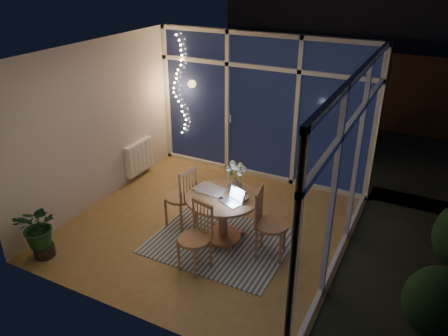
{
  "coord_description": "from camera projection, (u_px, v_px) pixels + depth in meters",
  "views": [
    {
      "loc": [
        2.76,
        -4.87,
        3.69
      ],
      "look_at": [
        0.14,
        0.25,
        0.91
      ],
      "focal_mm": 35.0,
      "sensor_mm": 36.0,
      "label": 1
    }
  ],
  "objects": [
    {
      "name": "garden_shrubs",
      "position": [
        251.0,
        122.0,
        9.5
      ],
      "size": [
        0.9,
        0.9,
        0.9
      ],
      "primitive_type": "sphere",
      "color": "black",
      "rests_on": "ground"
    },
    {
      "name": "potted_plant",
      "position": [
        40.0,
        232.0,
        5.83
      ],
      "size": [
        0.67,
        0.63,
        0.76
      ],
      "primitive_type": "imported",
      "rotation": [
        0.0,
        0.0,
        0.35
      ],
      "color": "#17401E",
      "rests_on": "floor"
    },
    {
      "name": "flower_vase",
      "position": [
        235.0,
        184.0,
        6.15
      ],
      "size": [
        0.2,
        0.2,
        0.21
      ],
      "primitive_type": "imported",
      "rotation": [
        0.0,
        0.0,
        -0.0
      ],
      "color": "silver",
      "rests_on": "dining_table"
    },
    {
      "name": "window_wall_right",
      "position": [
        349.0,
        177.0,
        5.27
      ],
      "size": [
        0.1,
        4.0,
        2.6
      ],
      "primitive_type": "cube",
      "color": "silver",
      "rests_on": "floor"
    },
    {
      "name": "wall_right",
      "position": [
        352.0,
        178.0,
        5.26
      ],
      "size": [
        0.04,
        4.0,
        2.6
      ],
      "primitive_type": "cube",
      "color": "beige",
      "rests_on": "floor"
    },
    {
      "name": "wall_front",
      "position": [
        112.0,
        216.0,
        4.47
      ],
      "size": [
        4.0,
        0.04,
        2.6
      ],
      "primitive_type": "cube",
      "color": "beige",
      "rests_on": "floor"
    },
    {
      "name": "laptop",
      "position": [
        231.0,
        196.0,
        5.84
      ],
      "size": [
        0.36,
        0.35,
        0.21
      ],
      "primitive_type": null,
      "rotation": [
        0.0,
        0.0,
        -0.42
      ],
      "color": "silver",
      "rests_on": "dining_table"
    },
    {
      "name": "garden_fence",
      "position": [
        317.0,
        84.0,
        10.66
      ],
      "size": [
        11.0,
        0.08,
        1.8
      ],
      "primitive_type": "cube",
      "color": "#3B2415",
      "rests_on": "ground"
    },
    {
      "name": "radiator",
      "position": [
        139.0,
        157.0,
        7.98
      ],
      "size": [
        0.1,
        0.7,
        0.58
      ],
      "primitive_type": "cube",
      "color": "white",
      "rests_on": "wall_left"
    },
    {
      "name": "dining_table",
      "position": [
        223.0,
        218.0,
        6.19
      ],
      "size": [
        1.03,
        1.03,
        0.7
      ],
      "primitive_type": "cylinder",
      "rotation": [
        0.0,
        0.0,
        -0.0
      ],
      "color": "olive",
      "rests_on": "floor"
    },
    {
      "name": "window_wall_back",
      "position": [
        261.0,
        109.0,
        7.65
      ],
      "size": [
        4.0,
        0.1,
        2.6
      ],
      "primitive_type": "cube",
      "color": "silver",
      "rests_on": "floor"
    },
    {
      "name": "neighbour_roof",
      "position": [
        361.0,
        16.0,
        12.38
      ],
      "size": [
        7.0,
        3.0,
        2.2
      ],
      "primitive_type": "cube",
      "color": "#2E3138",
      "rests_on": "ground"
    },
    {
      "name": "garden_patio",
      "position": [
        327.0,
        131.0,
        10.47
      ],
      "size": [
        12.0,
        6.0,
        0.1
      ],
      "primitive_type": "cube",
      "color": "black",
      "rests_on": "ground"
    },
    {
      "name": "floor",
      "position": [
        208.0,
        226.0,
        6.64
      ],
      "size": [
        4.0,
        4.0,
        0.0
      ],
      "primitive_type": "plane",
      "color": "olive",
      "rests_on": "ground"
    },
    {
      "name": "phone",
      "position": [
        222.0,
        199.0,
        5.98
      ],
      "size": [
        0.13,
        0.1,
        0.01
      ],
      "primitive_type": "cube",
      "rotation": [
        0.0,
        0.0,
        -0.43
      ],
      "color": "black",
      "rests_on": "dining_table"
    },
    {
      "name": "newspapers",
      "position": [
        210.0,
        189.0,
        6.21
      ],
      "size": [
        0.42,
        0.34,
        0.02
      ],
      "primitive_type": "cube",
      "rotation": [
        0.0,
        0.0,
        -0.13
      ],
      "color": "silver",
      "rests_on": "dining_table"
    },
    {
      "name": "wall_left",
      "position": [
        97.0,
        125.0,
        6.9
      ],
      "size": [
        0.04,
        4.0,
        2.6
      ],
      "primitive_type": "cube",
      "color": "beige",
      "rests_on": "floor"
    },
    {
      "name": "fairy_lights",
      "position": [
        179.0,
        86.0,
        8.16
      ],
      "size": [
        0.24,
        0.1,
        1.85
      ],
      "primitive_type": null,
      "color": "#FFBD66",
      "rests_on": "window_wall_back"
    },
    {
      "name": "chair_left",
      "position": [
        180.0,
        196.0,
        6.48
      ],
      "size": [
        0.54,
        0.54,
        1.0
      ],
      "primitive_type": "cube",
      "rotation": [
        0.0,
        0.0,
        -1.76
      ],
      "color": "olive",
      "rests_on": "floor"
    },
    {
      "name": "wall_back",
      "position": [
        262.0,
        108.0,
        7.68
      ],
      "size": [
        4.0,
        0.04,
        2.6
      ],
      "primitive_type": "cube",
      "color": "beige",
      "rests_on": "floor"
    },
    {
      "name": "bowl",
      "position": [
        244.0,
        198.0,
        5.97
      ],
      "size": [
        0.15,
        0.15,
        0.04
      ],
      "primitive_type": "imported",
      "rotation": [
        0.0,
        0.0,
        -0.0
      ],
      "color": "white",
      "rests_on": "dining_table"
    },
    {
      "name": "ceiling",
      "position": [
        205.0,
        53.0,
        5.51
      ],
      "size": [
        4.0,
        4.0,
        0.0
      ],
      "primitive_type": "plane",
      "color": "white",
      "rests_on": "wall_back"
    },
    {
      "name": "rug",
      "position": [
        220.0,
        242.0,
        6.27
      ],
      "size": [
        1.92,
        1.53,
        0.01
      ],
      "primitive_type": "cube",
      "rotation": [
        0.0,
        0.0,
        -0.0
      ],
      "color": "beige",
      "rests_on": "floor"
    },
    {
      "name": "chair_right",
      "position": [
        272.0,
        223.0,
        5.79
      ],
      "size": [
        0.54,
        0.54,
        1.02
      ],
      "primitive_type": "cube",
      "rotation": [
        0.0,
        0.0,
        1.74
      ],
      "color": "olive",
      "rests_on": "floor"
    },
    {
      "name": "chair_front",
      "position": [
        194.0,
        238.0,
        5.56
      ],
      "size": [
        0.53,
        0.53,
        0.94
      ],
      "primitive_type": "cube",
      "rotation": [
        0.0,
        0.0,
        -0.24
      ],
      "color": "olive",
      "rests_on": "floor"
    }
  ]
}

